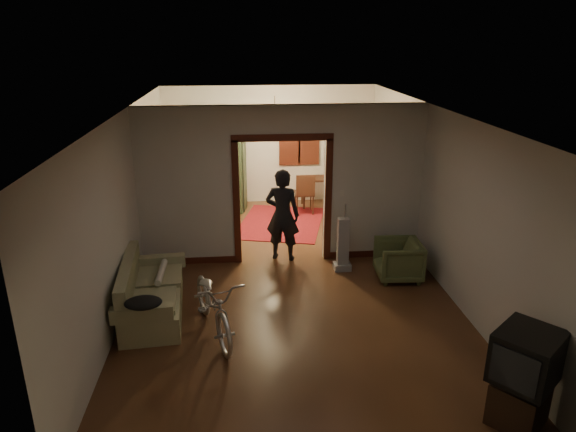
{
  "coord_description": "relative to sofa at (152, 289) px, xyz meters",
  "views": [
    {
      "loc": [
        -0.72,
        -7.87,
        3.89
      ],
      "look_at": [
        0.0,
        -0.3,
        1.2
      ],
      "focal_mm": 32.0,
      "sensor_mm": 36.0,
      "label": 1
    }
  ],
  "objects": [
    {
      "name": "wall_back",
      "position": [
        2.06,
        5.29,
        0.99
      ],
      "size": [
        5.0,
        0.02,
        2.8
      ],
      "primitive_type": "cube",
      "color": "beige",
      "rests_on": "floor"
    },
    {
      "name": "wall_left",
      "position": [
        -0.44,
        1.04,
        0.99
      ],
      "size": [
        0.02,
        8.5,
        2.8
      ],
      "primitive_type": "cube",
      "color": "beige",
      "rests_on": "floor"
    },
    {
      "name": "sofa",
      "position": [
        0.0,
        0.0,
        0.0
      ],
      "size": [
        0.95,
        1.84,
        0.82
      ],
      "primitive_type": "cube",
      "rotation": [
        0.0,
        0.0,
        0.08
      ],
      "color": "#777950",
      "rests_on": "floor"
    },
    {
      "name": "bicycle",
      "position": [
        0.91,
        -0.61,
        0.05
      ],
      "size": [
        1.09,
        1.84,
        0.91
      ],
      "primitive_type": "imported",
      "rotation": [
        0.0,
        0.0,
        0.3
      ],
      "color": "silver",
      "rests_on": "floor"
    },
    {
      "name": "globe",
      "position": [
        0.94,
        4.7,
        1.53
      ],
      "size": [
        0.29,
        0.29,
        0.29
      ],
      "primitive_type": "sphere",
      "color": "#1E5972",
      "rests_on": "locker"
    },
    {
      "name": "chandelier",
      "position": [
        2.06,
        3.54,
        1.94
      ],
      "size": [
        0.24,
        0.24,
        0.24
      ],
      "primitive_type": "sphere",
      "color": "#FFE0A5",
      "rests_on": "ceiling"
    },
    {
      "name": "wall_right",
      "position": [
        4.56,
        1.04,
        0.99
      ],
      "size": [
        0.02,
        8.5,
        2.8
      ],
      "primitive_type": "cube",
      "color": "beige",
      "rests_on": "floor"
    },
    {
      "name": "armchair",
      "position": [
        3.92,
        0.81,
        -0.08
      ],
      "size": [
        0.77,
        0.75,
        0.67
      ],
      "primitive_type": "imported",
      "rotation": [
        0.0,
        0.0,
        -1.62
      ],
      "color": "#4E5C33",
      "rests_on": "floor"
    },
    {
      "name": "desk",
      "position": [
        3.23,
        4.78,
        -0.06
      ],
      "size": [
        0.99,
        0.62,
        0.7
      ],
      "primitive_type": "cube",
      "rotation": [
        0.0,
        0.0,
        0.1
      ],
      "color": "#321A10",
      "rests_on": "floor"
    },
    {
      "name": "crt_tv",
      "position": [
        4.17,
        -2.66,
        0.41
      ],
      "size": [
        0.85,
        0.84,
        0.55
      ],
      "primitive_type": "cube",
      "rotation": [
        0.0,
        0.0,
        0.7
      ],
      "color": "black",
      "rests_on": "tv_stand"
    },
    {
      "name": "oriental_rug",
      "position": [
        2.19,
        3.68,
        -0.4
      ],
      "size": [
        2.2,
        2.59,
        0.02
      ],
      "primitive_type": "cube",
      "rotation": [
        0.0,
        0.0,
        -0.25
      ],
      "color": "maroon",
      "rests_on": "floor"
    },
    {
      "name": "door_casing",
      "position": [
        2.06,
        1.79,
        0.69
      ],
      "size": [
        1.74,
        0.2,
        2.32
      ],
      "primitive_type": "cube",
      "color": "#3D160D",
      "rests_on": "floor"
    },
    {
      "name": "partition_wall",
      "position": [
        2.06,
        1.79,
        0.99
      ],
      "size": [
        5.0,
        0.14,
        2.8
      ],
      "primitive_type": "cube",
      "color": "beige",
      "rests_on": "floor"
    },
    {
      "name": "person",
      "position": [
        2.06,
        1.81,
        0.44
      ],
      "size": [
        0.71,
        0.58,
        1.69
      ],
      "primitive_type": "imported",
      "rotation": [
        0.0,
        0.0,
        2.83
      ],
      "color": "black",
      "rests_on": "floor"
    },
    {
      "name": "jacket",
      "position": [
        0.05,
        -0.91,
        0.27
      ],
      "size": [
        0.47,
        0.36,
        0.14
      ],
      "primitive_type": "ellipsoid",
      "color": "black",
      "rests_on": "sofa"
    },
    {
      "name": "floor",
      "position": [
        2.06,
        1.04,
        -0.41
      ],
      "size": [
        5.0,
        8.5,
        0.01
      ],
      "primitive_type": "cube",
      "color": "#3D2213",
      "rests_on": "ground"
    },
    {
      "name": "far_window",
      "position": [
        2.76,
        5.25,
        1.14
      ],
      "size": [
        0.98,
        0.06,
        1.28
      ],
      "primitive_type": "cube",
      "color": "black",
      "rests_on": "wall_back"
    },
    {
      "name": "locker",
      "position": [
        0.94,
        4.7,
        0.56
      ],
      "size": [
        1.08,
        0.76,
        1.95
      ],
      "primitive_type": "cube",
      "rotation": [
        0.0,
        0.0,
        -0.24
      ],
      "color": "#2A3721",
      "rests_on": "floor"
    },
    {
      "name": "vacuum",
      "position": [
        3.06,
        1.23,
        0.07
      ],
      "size": [
        0.32,
        0.27,
        0.96
      ],
      "primitive_type": "cube",
      "rotation": [
        0.0,
        0.0,
        0.13
      ],
      "color": "gray",
      "rests_on": "floor"
    },
    {
      "name": "rolled_paper",
      "position": [
        0.1,
        0.3,
        0.12
      ],
      "size": [
        0.1,
        0.76,
        0.1
      ],
      "primitive_type": "cylinder",
      "rotation": [
        1.57,
        0.0,
        0.0
      ],
      "color": "beige",
      "rests_on": "sofa"
    },
    {
      "name": "ceiling",
      "position": [
        2.06,
        1.04,
        2.39
      ],
      "size": [
        5.0,
        8.5,
        0.01
      ],
      "primitive_type": "cube",
      "color": "white",
      "rests_on": "floor"
    },
    {
      "name": "desk_chair",
      "position": [
        2.77,
        4.3,
        0.07
      ],
      "size": [
        0.51,
        0.51,
        0.95
      ],
      "primitive_type": "cube",
      "rotation": [
        0.0,
        0.0,
        0.23
      ],
      "color": "#321A10",
      "rests_on": "floor"
    },
    {
      "name": "light_switch",
      "position": [
        3.11,
        1.72,
        0.84
      ],
      "size": [
        0.08,
        0.01,
        0.12
      ],
      "primitive_type": "cube",
      "color": "silver",
      "rests_on": "partition_wall"
    },
    {
      "name": "tv_stand",
      "position": [
        4.17,
        -2.66,
        -0.17
      ],
      "size": [
        0.72,
        0.71,
        0.48
      ],
      "primitive_type": "cube",
      "rotation": [
        0.0,
        0.0,
        0.7
      ],
      "color": "black",
      "rests_on": "floor"
    }
  ]
}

